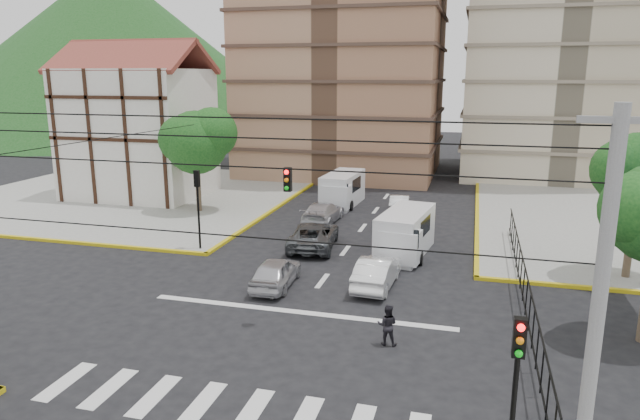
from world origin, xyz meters
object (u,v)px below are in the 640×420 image
(van_right_lane, at_px, (405,235))
(van_left_lane, at_px, (342,190))
(car_white_front_right, at_px, (377,272))
(traffic_light_se, at_px, (516,379))
(car_silver_front_left, at_px, (276,272))
(traffic_light_nw, at_px, (198,196))
(pedestrian_crosswalk, at_px, (387,325))

(van_right_lane, xyz_separation_m, van_left_lane, (-6.01, 10.87, 0.00))
(van_left_lane, xyz_separation_m, car_white_front_right, (5.35, -15.88, -0.46))
(traffic_light_se, bearing_deg, van_right_lane, 104.28)
(van_right_lane, bearing_deg, car_silver_front_left, -121.78)
(traffic_light_se, relative_size, van_left_lane, 0.80)
(traffic_light_nw, relative_size, car_white_front_right, 1.01)
(van_left_lane, bearing_deg, traffic_light_se, -66.09)
(car_white_front_right, bearing_deg, van_left_lane, -68.61)
(traffic_light_nw, distance_m, van_left_lane, 14.13)
(traffic_light_se, height_order, traffic_light_nw, same)
(car_silver_front_left, height_order, car_white_front_right, car_white_front_right)
(car_white_front_right, xyz_separation_m, pedestrian_crosswalk, (1.34, -5.70, 0.05))
(van_left_lane, bearing_deg, traffic_light_nw, -107.50)
(van_right_lane, distance_m, van_left_lane, 12.42)
(van_right_lane, relative_size, car_white_front_right, 1.29)
(traffic_light_se, relative_size, traffic_light_nw, 1.00)
(traffic_light_se, xyz_separation_m, car_silver_front_left, (-9.70, 11.55, -2.42))
(van_left_lane, xyz_separation_m, car_silver_front_left, (0.83, -17.10, -0.48))
(traffic_light_se, relative_size, car_silver_front_left, 1.08)
(van_left_lane, height_order, car_silver_front_left, van_left_lane)
(car_silver_front_left, distance_m, pedestrian_crosswalk, 7.38)
(traffic_light_nw, relative_size, car_silver_front_left, 1.08)
(traffic_light_nw, distance_m, car_silver_front_left, 7.55)
(traffic_light_se, distance_m, pedestrian_crosswalk, 8.38)
(car_silver_front_left, bearing_deg, pedestrian_crosswalk, 140.03)
(van_left_lane, bearing_deg, car_silver_front_left, -83.49)
(traffic_light_nw, xyz_separation_m, van_left_lane, (5.07, 13.05, -1.94))
(car_silver_front_left, relative_size, pedestrian_crosswalk, 2.65)
(car_silver_front_left, bearing_deg, van_right_lane, -132.32)
(van_left_lane, distance_m, car_silver_front_left, 17.12)
(traffic_light_nw, relative_size, van_right_lane, 0.78)
(traffic_light_se, distance_m, car_silver_front_left, 15.28)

